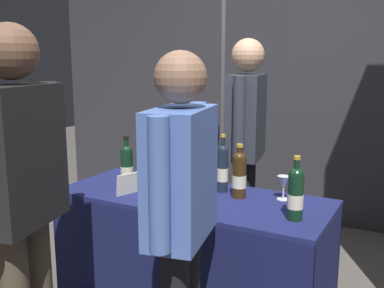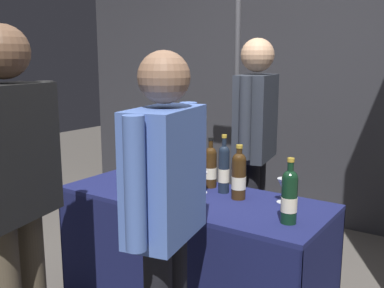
# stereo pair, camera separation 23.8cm
# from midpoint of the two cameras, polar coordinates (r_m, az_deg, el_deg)

# --- Properties ---
(back_partition) EXTENTS (5.37, 0.12, 2.42)m
(back_partition) POSITION_cam_midpoint_polar(r_m,az_deg,el_deg) (4.27, 16.73, 6.30)
(back_partition) COLOR #2D2D33
(back_partition) RESTS_ON ground_plane
(tasting_table) EXTENTS (1.56, 0.64, 0.74)m
(tasting_table) POSITION_cam_midpoint_polar(r_m,az_deg,el_deg) (2.66, 2.62, -11.45)
(tasting_table) COLOR #191E51
(tasting_table) RESTS_ON ground_plane
(featured_wine_bottle) EXTENTS (0.08, 0.08, 0.31)m
(featured_wine_bottle) POSITION_cam_midpoint_polar(r_m,az_deg,el_deg) (2.51, 8.72, -3.99)
(featured_wine_bottle) COLOR #38230F
(featured_wine_bottle) RESTS_ON tasting_table
(display_bottle_0) EXTENTS (0.07, 0.07, 0.31)m
(display_bottle_0) POSITION_cam_midpoint_polar(r_m,az_deg,el_deg) (2.71, 4.90, -2.90)
(display_bottle_0) COLOR #38230F
(display_bottle_0) RESTS_ON tasting_table
(display_bottle_1) EXTENTS (0.07, 0.07, 0.34)m
(display_bottle_1) POSITION_cam_midpoint_polar(r_m,az_deg,el_deg) (2.61, 6.72, -3.13)
(display_bottle_1) COLOR #192333
(display_bottle_1) RESTS_ON tasting_table
(display_bottle_2) EXTENTS (0.08, 0.08, 0.32)m
(display_bottle_2) POSITION_cam_midpoint_polar(r_m,az_deg,el_deg) (2.20, 15.41, -6.44)
(display_bottle_2) COLOR black
(display_bottle_2) RESTS_ON tasting_table
(display_bottle_3) EXTENTS (0.08, 0.08, 0.31)m
(display_bottle_3) POSITION_cam_midpoint_polar(r_m,az_deg,el_deg) (2.76, -5.40, -2.55)
(display_bottle_3) COLOR black
(display_bottle_3) RESTS_ON tasting_table
(display_bottle_4) EXTENTS (0.08, 0.08, 0.35)m
(display_bottle_4) POSITION_cam_midpoint_polar(r_m,az_deg,el_deg) (2.43, 0.60, -4.07)
(display_bottle_4) COLOR #38230F
(display_bottle_4) RESTS_ON tasting_table
(wine_glass_near_vendor) EXTENTS (0.07, 0.07, 0.13)m
(wine_glass_near_vendor) POSITION_cam_midpoint_polar(r_m,az_deg,el_deg) (2.50, 14.33, -5.19)
(wine_glass_near_vendor) COLOR silver
(wine_glass_near_vendor) RESTS_ON tasting_table
(wine_glass_mid) EXTENTS (0.07, 0.07, 0.13)m
(wine_glass_mid) POSITION_cam_midpoint_polar(r_m,az_deg,el_deg) (2.60, 3.84, -4.36)
(wine_glass_mid) COLOR silver
(wine_glass_mid) RESTS_ON tasting_table
(flower_vase) EXTENTS (0.10, 0.10, 0.42)m
(flower_vase) POSITION_cam_midpoint_polar(r_m,az_deg,el_deg) (2.59, -2.15, -3.49)
(flower_vase) COLOR tan
(flower_vase) RESTS_ON tasting_table
(brochure_stand) EXTENTS (0.07, 0.15, 0.12)m
(brochure_stand) POSITION_cam_midpoint_polar(r_m,az_deg,el_deg) (2.62, -5.45, -4.91)
(brochure_stand) COLOR silver
(brochure_stand) RESTS_ON tasting_table
(vendor_presenter) EXTENTS (0.28, 0.57, 1.65)m
(vendor_presenter) POSITION_cam_midpoint_polar(r_m,az_deg,el_deg) (3.15, 10.26, 1.10)
(vendor_presenter) COLOR black
(vendor_presenter) RESTS_ON ground_plane
(taster_foreground_right) EXTENTS (0.29, 0.56, 1.66)m
(taster_foreground_right) POSITION_cam_midpoint_polar(r_m,az_deg,el_deg) (2.05, -18.92, -4.51)
(taster_foreground_right) COLOR #4C4233
(taster_foreground_right) RESTS_ON ground_plane
(taster_foreground_left) EXTENTS (0.29, 0.57, 1.55)m
(taster_foreground_left) POSITION_cam_midpoint_polar(r_m,az_deg,el_deg) (1.88, 0.23, -7.61)
(taster_foreground_left) COLOR black
(taster_foreground_left) RESTS_ON ground_plane
(booth_signpost) EXTENTS (0.49, 0.04, 2.23)m
(booth_signpost) POSITION_cam_midpoint_polar(r_m,az_deg,el_deg) (3.62, 7.65, 7.98)
(booth_signpost) COLOR #47474C
(booth_signpost) RESTS_ON ground_plane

